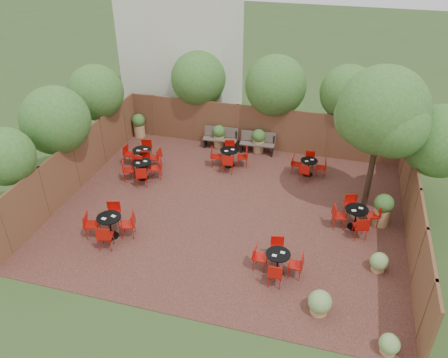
# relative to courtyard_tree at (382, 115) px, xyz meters

# --- Properties ---
(ground) EXTENTS (80.00, 80.00, 0.00)m
(ground) POSITION_rel_courtyard_tree_xyz_m (-4.60, -1.65, -3.57)
(ground) COLOR #354F23
(ground) RESTS_ON ground
(courtyard_paving) EXTENTS (12.00, 10.00, 0.02)m
(courtyard_paving) POSITION_rel_courtyard_tree_xyz_m (-4.60, -1.65, -3.56)
(courtyard_paving) COLOR #371916
(courtyard_paving) RESTS_ON ground
(fence_back) EXTENTS (12.00, 0.08, 2.00)m
(fence_back) POSITION_rel_courtyard_tree_xyz_m (-4.60, 3.35, -2.57)
(fence_back) COLOR #54301F
(fence_back) RESTS_ON ground
(fence_left) EXTENTS (0.08, 10.00, 2.00)m
(fence_left) POSITION_rel_courtyard_tree_xyz_m (-10.60, -1.65, -2.57)
(fence_left) COLOR #54301F
(fence_left) RESTS_ON ground
(fence_right) EXTENTS (0.08, 10.00, 2.00)m
(fence_right) POSITION_rel_courtyard_tree_xyz_m (1.40, -1.65, -2.57)
(fence_right) COLOR #54301F
(fence_right) RESTS_ON ground
(neighbour_building) EXTENTS (5.00, 4.00, 8.00)m
(neighbour_building) POSITION_rel_courtyard_tree_xyz_m (-9.10, 6.35, 0.43)
(neighbour_building) COLOR beige
(neighbour_building) RESTS_ON ground
(overhang_foliage) EXTENTS (15.58, 10.40, 2.62)m
(overhang_foliage) POSITION_rel_courtyard_tree_xyz_m (-5.88, 1.63, -0.85)
(overhang_foliage) COLOR #336520
(overhang_foliage) RESTS_ON ground
(courtyard_tree) EXTENTS (2.99, 2.93, 5.16)m
(courtyard_tree) POSITION_rel_courtyard_tree_xyz_m (0.00, 0.00, 0.00)
(courtyard_tree) COLOR black
(courtyard_tree) RESTS_ON courtyard_paving
(park_bench_left) EXTENTS (1.54, 0.57, 0.94)m
(park_bench_left) POSITION_rel_courtyard_tree_xyz_m (-6.28, 2.98, -3.07)
(park_bench_left) COLOR brown
(park_bench_left) RESTS_ON courtyard_paving
(park_bench_right) EXTENTS (1.54, 0.58, 0.93)m
(park_bench_right) POSITION_rel_courtyard_tree_xyz_m (-4.59, 2.98, -3.07)
(park_bench_right) COLOR brown
(park_bench_right) RESTS_ON courtyard_paving
(bistro_tables) EXTENTS (10.20, 7.32, 0.90)m
(bistro_tables) POSITION_rel_courtyard_tree_xyz_m (-5.39, -1.05, -3.12)
(bistro_tables) COLOR black
(bistro_tables) RESTS_ON courtyard_paving
(planters) EXTENTS (11.42, 4.65, 1.18)m
(planters) POSITION_rel_courtyard_tree_xyz_m (-4.86, 1.79, -2.96)
(planters) COLOR tan
(planters) RESTS_ON courtyard_paving
(low_shrubs) EXTENTS (2.32, 3.47, 0.69)m
(low_shrubs) POSITION_rel_courtyard_tree_xyz_m (-0.23, -5.04, -3.25)
(low_shrubs) COLOR tan
(low_shrubs) RESTS_ON courtyard_paving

